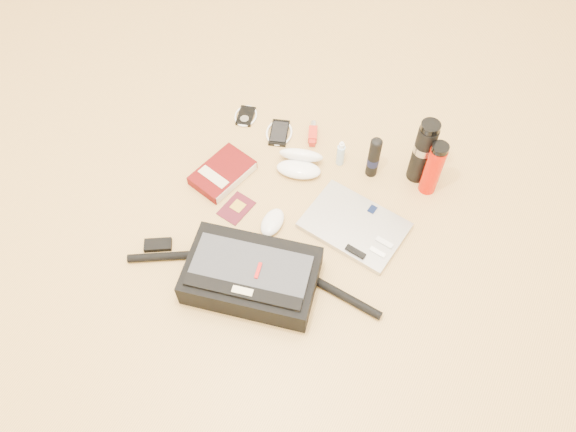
{
  "coord_description": "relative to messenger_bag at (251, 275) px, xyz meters",
  "views": [
    {
      "loc": [
        0.47,
        -0.89,
        1.66
      ],
      "look_at": [
        -0.01,
        0.05,
        0.06
      ],
      "focal_mm": 35.0,
      "sensor_mm": 36.0,
      "label": 1
    }
  ],
  "objects": [
    {
      "name": "aerosol_can",
      "position": [
        0.17,
        0.6,
        0.04
      ],
      "size": [
        0.05,
        0.05,
        0.18
      ],
      "rotation": [
        0.0,
        0.0,
        0.14
      ],
      "color": "black",
      "rests_on": "ground"
    },
    {
      "name": "thermos_red",
      "position": [
        0.38,
        0.63,
        0.06
      ],
      "size": [
        0.07,
        0.07,
        0.24
      ],
      "rotation": [
        0.0,
        0.0,
        -0.24
      ],
      "color": "#BC0F00",
      "rests_on": "ground"
    },
    {
      "name": "ground",
      "position": [
        0.02,
        0.21,
        -0.05
      ],
      "size": [
        4.0,
        4.0,
        0.0
      ],
      "primitive_type": "plane",
      "color": "tan",
      "rests_on": "ground"
    },
    {
      "name": "inhaler",
      "position": [
        -0.1,
        0.67,
        -0.04
      ],
      "size": [
        0.07,
        0.12,
        0.03
      ],
      "rotation": [
        0.0,
        0.0,
        0.4
      ],
      "color": "red",
      "rests_on": "ground"
    },
    {
      "name": "passport",
      "position": [
        -0.19,
        0.23,
        -0.05
      ],
      "size": [
        0.1,
        0.13,
        0.01
      ],
      "rotation": [
        0.0,
        0.0,
        -0.15
      ],
      "color": "#460F1A",
      "rests_on": "ground"
    },
    {
      "name": "sunglasses_case",
      "position": [
        -0.07,
        0.5,
        -0.02
      ],
      "size": [
        0.2,
        0.18,
        0.1
      ],
      "rotation": [
        0.0,
        0.0,
        0.3
      ],
      "color": "white",
      "rests_on": "ground"
    },
    {
      "name": "book",
      "position": [
        -0.31,
        0.34,
        -0.03
      ],
      "size": [
        0.19,
        0.25,
        0.04
      ],
      "rotation": [
        0.0,
        0.0,
        -0.23
      ],
      "color": "#4B0707",
      "rests_on": "ground"
    },
    {
      "name": "thermos_black",
      "position": [
        0.33,
        0.67,
        0.09
      ],
      "size": [
        0.09,
        0.09,
        0.28
      ],
      "rotation": [
        0.0,
        0.0,
        -0.3
      ],
      "color": "black",
      "rests_on": "ground"
    },
    {
      "name": "mouse",
      "position": [
        -0.04,
        0.23,
        -0.03
      ],
      "size": [
        0.08,
        0.12,
        0.04
      ],
      "rotation": [
        0.0,
        0.0,
        0.06
      ],
      "color": "silver",
      "rests_on": "ground"
    },
    {
      "name": "spray_bottle",
      "position": [
        0.05,
        0.59,
        -0.0
      ],
      "size": [
        0.04,
        0.04,
        0.11
      ],
      "rotation": [
        0.0,
        0.0,
        0.38
      ],
      "color": "#A2C5DC",
      "rests_on": "ground"
    },
    {
      "name": "messenger_bag",
      "position": [
        0.0,
        0.0,
        0.0
      ],
      "size": [
        0.84,
        0.35,
        0.12
      ],
      "rotation": [
        0.0,
        0.0,
        0.23
      ],
      "color": "black",
      "rests_on": "ground"
    },
    {
      "name": "ipod",
      "position": [
        -0.38,
        0.64,
        -0.05
      ],
      "size": [
        0.11,
        0.12,
        0.01
      ],
      "rotation": [
        0.0,
        0.0,
        0.28
      ],
      "color": "black",
      "rests_on": "ground"
    },
    {
      "name": "laptop",
      "position": [
        0.21,
        0.35,
        -0.04
      ],
      "size": [
        0.37,
        0.28,
        0.03
      ],
      "rotation": [
        0.0,
        0.0,
        -0.13
      ],
      "color": "#ABABAD",
      "rests_on": "ground"
    },
    {
      "name": "phone",
      "position": [
        -0.22,
        0.62,
        -0.05
      ],
      "size": [
        0.13,
        0.15,
        0.01
      ],
      "rotation": [
        0.0,
        0.0,
        0.34
      ],
      "color": "black",
      "rests_on": "ground"
    }
  ]
}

